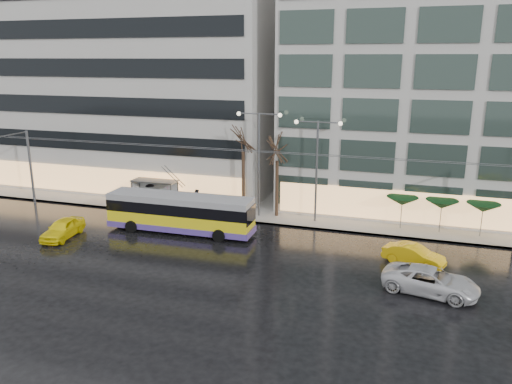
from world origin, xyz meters
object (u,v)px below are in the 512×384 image
at_px(trolleybus, 180,214).
at_px(taxi_a, 63,228).
at_px(street_lamp_near, 259,150).
at_px(bus_shelter, 152,187).

xyz_separation_m(trolleybus, taxi_a, (-8.19, -3.94, -0.75)).
distance_m(trolleybus, street_lamp_near, 8.68).
xyz_separation_m(bus_shelter, taxi_a, (-2.66, -9.45, -1.22)).
height_order(street_lamp_near, taxi_a, street_lamp_near).
bearing_deg(trolleybus, taxi_a, -154.30).
distance_m(trolleybus, taxi_a, 9.12).
xyz_separation_m(bus_shelter, street_lamp_near, (10.38, 0.11, 4.03)).
relative_size(trolleybus, taxi_a, 2.74).
height_order(bus_shelter, street_lamp_near, street_lamp_near).
bearing_deg(bus_shelter, trolleybus, -44.89).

